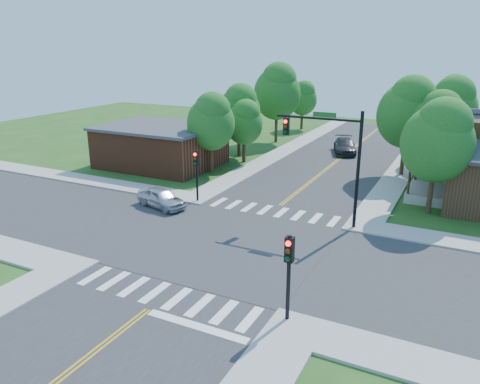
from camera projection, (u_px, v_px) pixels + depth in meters
The scene contains 25 objects.
ground at pixel (230, 246), 26.31m from camera, with size 100.00×100.00×0.00m, color #224B17.
road_ns at pixel (230, 245), 26.30m from camera, with size 10.00×90.00×0.04m, color #2D2D30.
road_ew at pixel (230, 245), 26.30m from camera, with size 90.00×10.00×0.04m, color #2D2D30.
intersection_patch at pixel (230, 246), 26.31m from camera, with size 10.20×10.20×0.06m, color #2D2D30.
sidewalk_nw at pixel (164, 157), 46.52m from camera, with size 40.00×40.00×0.14m.
crosswalk_north at pixel (273, 211), 31.57m from camera, with size 8.85×2.00×0.01m.
crosswalk_south at pixel (166, 295), 21.02m from camera, with size 8.85×2.00×0.01m.
centerline at pixel (230, 245), 26.30m from camera, with size 0.30×90.00×0.01m.
stop_bar at pixel (197, 327), 18.77m from camera, with size 4.60×0.45×0.09m, color white.
signal_mast_ne at pixel (331, 149), 27.91m from camera, with size 5.30×0.42×7.20m.
signal_pole_se at pixel (289, 263), 18.32m from camera, with size 0.34×0.42×3.80m.
signal_pole_nw at pixel (196, 166), 32.64m from camera, with size 0.34×0.42×3.80m.
building_nw at pixel (161, 145), 43.05m from camera, with size 10.40×8.40×3.73m.
tree_e_a at pixel (439, 139), 29.69m from camera, with size 4.56×4.33×7.76m.
tree_e_b at pixel (437, 123), 36.60m from camera, with size 4.43×4.21×7.53m.
tree_e_c at pixel (451, 106), 42.49m from camera, with size 4.85×4.61×8.24m.
tree_e_d at pixel (451, 98), 51.07m from camera, with size 4.57×4.34×7.77m.
tree_w_a at pixel (211, 120), 39.63m from camera, with size 4.16×3.95×7.07m.
tree_w_b at pixel (239, 109), 45.52m from camera, with size 4.28×4.07×7.27m.
tree_w_c at pixel (277, 90), 51.93m from camera, with size 5.28×5.02×8.98m.
tree_w_d at pixel (303, 97), 60.60m from camera, with size 3.73×3.55×6.35m.
tree_house at pixel (409, 111), 38.36m from camera, with size 5.01×4.76×8.51m.
tree_bldg at pixel (245, 121), 43.56m from camera, with size 3.53×3.36×6.01m.
car_silver at pixel (161, 198), 32.18m from camera, with size 4.22×2.59×1.34m, color silver.
car_dgrey at pixel (345, 146), 48.04m from camera, with size 3.62×5.51×1.48m, color #27292C.
Camera 1 is at (11.36, -21.31, 10.88)m, focal length 35.00 mm.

